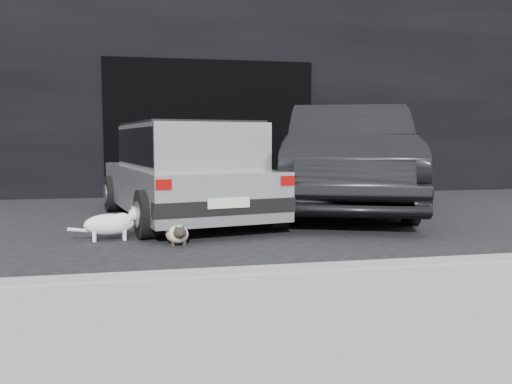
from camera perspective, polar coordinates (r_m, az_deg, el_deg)
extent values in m
plane|color=black|center=(6.55, -9.07, -4.03)|extent=(80.00, 80.00, 0.00)
cube|color=black|center=(12.60, -5.99, 11.95)|extent=(34.00, 4.00, 5.00)
cube|color=black|center=(10.52, -4.79, 6.69)|extent=(4.00, 0.10, 2.60)
cube|color=gray|center=(4.19, 6.72, -8.55)|extent=(18.00, 0.25, 0.12)
cube|color=gray|center=(3.13, 13.96, -13.70)|extent=(18.00, 2.20, 0.11)
cube|color=#B5B9BA|center=(7.38, -7.63, 0.51)|extent=(2.22, 3.75, 0.56)
cube|color=#B5B9BA|center=(7.18, -7.31, 4.83)|extent=(1.81, 2.56, 0.56)
cube|color=black|center=(7.18, -7.31, 4.83)|extent=(1.80, 2.48, 0.45)
cube|color=black|center=(5.79, -3.13, -1.61)|extent=(1.58, 0.45, 0.16)
cube|color=black|center=(9.02, -10.50, 0.85)|extent=(1.58, 0.45, 0.16)
cube|color=silver|center=(5.71, -2.87, -1.16)|extent=(0.46, 0.11, 0.11)
cube|color=#8C0707|center=(5.49, -9.70, 0.77)|extent=(0.16, 0.06, 0.11)
cube|color=#8C0707|center=(5.97, 3.35, 1.20)|extent=(0.16, 0.06, 0.11)
cube|color=black|center=(7.18, -7.33, 7.17)|extent=(1.76, 2.33, 0.03)
cylinder|color=black|center=(6.00, -11.43, -2.32)|extent=(0.30, 0.57, 0.54)
cylinder|color=slate|center=(5.98, -12.44, -2.37)|extent=(0.08, 0.29, 0.30)
cylinder|color=black|center=(6.48, 1.92, -1.64)|extent=(0.30, 0.57, 0.54)
cylinder|color=slate|center=(6.53, 2.78, -1.60)|extent=(0.08, 0.29, 0.30)
cylinder|color=black|center=(8.43, -14.86, -0.18)|extent=(0.30, 0.57, 0.54)
cylinder|color=slate|center=(8.41, -15.59, -0.21)|extent=(0.08, 0.29, 0.30)
cylinder|color=black|center=(8.78, -4.93, 0.20)|extent=(0.30, 0.57, 0.54)
cylinder|color=slate|center=(8.81, -4.27, 0.23)|extent=(0.08, 0.29, 0.30)
imported|color=black|center=(8.44, 9.76, 3.61)|extent=(3.31, 5.21, 1.62)
ellipsoid|color=beige|center=(5.70, -8.31, -4.39)|extent=(0.26, 0.48, 0.18)
ellipsoid|color=beige|center=(5.58, -8.17, -4.38)|extent=(0.21, 0.21, 0.17)
ellipsoid|color=black|center=(5.46, -8.02, -4.27)|extent=(0.14, 0.12, 0.12)
sphere|color=black|center=(5.41, -7.95, -4.43)|extent=(0.05, 0.05, 0.05)
cone|color=black|center=(5.47, -7.69, -3.66)|extent=(0.05, 0.06, 0.06)
cone|color=black|center=(5.46, -8.41, -3.68)|extent=(0.05, 0.06, 0.06)
cylinder|color=black|center=(5.59, -7.54, -5.34)|extent=(0.04, 0.04, 0.06)
cylinder|color=black|center=(5.57, -8.74, -5.38)|extent=(0.04, 0.04, 0.06)
cylinder|color=black|center=(5.86, -7.89, -4.84)|extent=(0.04, 0.04, 0.06)
cylinder|color=black|center=(5.85, -9.04, -4.88)|extent=(0.04, 0.04, 0.06)
cylinder|color=black|center=(5.96, -8.60, -4.27)|extent=(0.13, 0.25, 0.08)
ellipsoid|color=white|center=(6.05, -15.19, -3.32)|extent=(0.55, 0.30, 0.23)
ellipsoid|color=white|center=(6.05, -13.94, -3.06)|extent=(0.24, 0.24, 0.19)
ellipsoid|color=silver|center=(6.04, -12.64, -2.29)|extent=(0.14, 0.16, 0.13)
sphere|color=silver|center=(6.05, -12.07, -2.34)|extent=(0.06, 0.06, 0.06)
cone|color=silver|center=(6.07, -12.83, -1.66)|extent=(0.07, 0.05, 0.07)
cone|color=silver|center=(6.00, -12.78, -1.75)|extent=(0.07, 0.05, 0.07)
cylinder|color=silver|center=(6.14, -13.71, -4.13)|extent=(0.04, 0.04, 0.13)
cylinder|color=silver|center=(6.00, -13.66, -4.33)|extent=(0.04, 0.04, 0.13)
cylinder|color=silver|center=(6.13, -16.64, -4.21)|extent=(0.04, 0.04, 0.13)
cylinder|color=silver|center=(6.00, -16.65, -4.42)|extent=(0.04, 0.04, 0.13)
cylinder|color=silver|center=(6.06, -17.91, -3.86)|extent=(0.28, 0.15, 0.09)
ellipsoid|color=gray|center=(6.02, -16.11, -3.15)|extent=(0.20, 0.16, 0.10)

